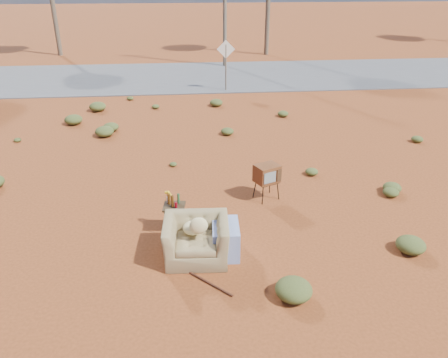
{
  "coord_description": "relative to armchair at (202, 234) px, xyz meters",
  "views": [
    {
      "loc": [
        -0.46,
        -7.16,
        4.86
      ],
      "look_at": [
        0.37,
        1.27,
        0.8
      ],
      "focal_mm": 35.0,
      "sensor_mm": 36.0,
      "label": 1
    }
  ],
  "objects": [
    {
      "name": "tv_unit",
      "position": [
        1.62,
        2.14,
        0.15
      ],
      "size": [
        0.65,
        0.6,
        0.85
      ],
      "rotation": [
        0.0,
        0.0,
        0.43
      ],
      "color": "black",
      "rests_on": "ground"
    },
    {
      "name": "armchair",
      "position": [
        0.0,
        0.0,
        0.0
      ],
      "size": [
        1.43,
        0.89,
        1.03
      ],
      "rotation": [
        0.0,
        0.0,
        -0.05
      ],
      "color": "olive",
      "rests_on": "ground"
    },
    {
      "name": "ground",
      "position": [
        0.21,
        0.37,
        -0.48
      ],
      "size": [
        140.0,
        140.0,
        0.0
      ],
      "primitive_type": "plane",
      "color": "brown",
      "rests_on": "ground"
    },
    {
      "name": "rusty_bar",
      "position": [
        -0.12,
        -0.64,
        -0.46
      ],
      "size": [
        1.15,
        1.16,
        0.04
      ],
      "primitive_type": "cylinder",
      "rotation": [
        0.0,
        1.57,
        -0.79
      ],
      "color": "#4D2514",
      "rests_on": "ground"
    },
    {
      "name": "highway",
      "position": [
        0.21,
        15.37,
        -0.46
      ],
      "size": [
        140.0,
        7.0,
        0.04
      ],
      "primitive_type": "cube",
      "color": "#565659",
      "rests_on": "ground"
    },
    {
      "name": "side_table",
      "position": [
        -0.53,
        0.92,
        0.16
      ],
      "size": [
        0.47,
        0.47,
        0.88
      ],
      "rotation": [
        0.0,
        0.0,
        -0.11
      ],
      "color": "#322312",
      "rests_on": "ground"
    },
    {
      "name": "road_sign",
      "position": [
        1.71,
        12.37,
        1.02
      ],
      "size": [
        0.78,
        0.06,
        2.19
      ],
      "color": "brown",
      "rests_on": "ground"
    },
    {
      "name": "scrub_patch",
      "position": [
        -0.62,
        4.77,
        -0.34
      ],
      "size": [
        17.49,
        8.07,
        0.33
      ],
      "color": "#475023",
      "rests_on": "ground"
    }
  ]
}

